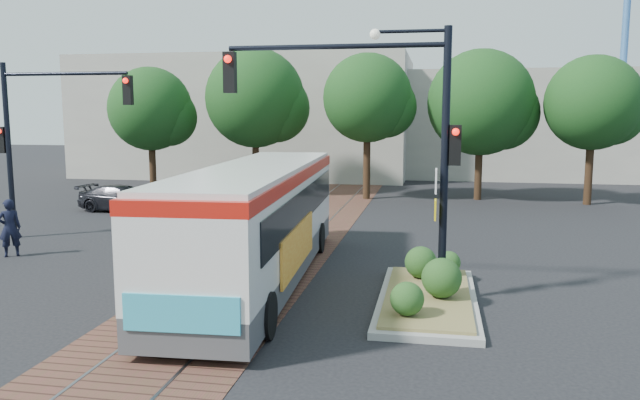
# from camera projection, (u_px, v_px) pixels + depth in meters

# --- Properties ---
(ground) EXTENTS (120.00, 120.00, 0.00)m
(ground) POSITION_uv_depth(u_px,v_px,m) (240.00, 281.00, 16.14)
(ground) COLOR black
(ground) RESTS_ON ground
(trackbed) EXTENTS (3.60, 40.00, 0.02)m
(trackbed) POSITION_uv_depth(u_px,v_px,m) (279.00, 248.00, 20.03)
(trackbed) COLOR brown
(trackbed) RESTS_ON ground
(tree_row) EXTENTS (26.40, 5.60, 7.67)m
(tree_row) POSITION_uv_depth(u_px,v_px,m) (363.00, 102.00, 31.22)
(tree_row) COLOR #382314
(tree_row) RESTS_ON ground
(warehouses) EXTENTS (40.00, 13.00, 8.00)m
(warehouses) POSITION_uv_depth(u_px,v_px,m) (358.00, 120.00, 43.68)
(warehouses) COLOR #ADA899
(warehouses) RESTS_ON ground
(crane) EXTENTS (8.00, 0.50, 18.00)m
(crane) POSITION_uv_depth(u_px,v_px,m) (626.00, 20.00, 44.44)
(crane) COLOR #3F72B2
(crane) RESTS_ON ground
(city_bus) EXTENTS (2.95, 11.33, 3.00)m
(city_bus) POSITION_uv_depth(u_px,v_px,m) (258.00, 217.00, 15.94)
(city_bus) COLOR #454547
(city_bus) RESTS_ON ground
(traffic_island) EXTENTS (2.20, 5.20, 1.13)m
(traffic_island) POSITION_uv_depth(u_px,v_px,m) (429.00, 288.00, 14.35)
(traffic_island) COLOR gray
(traffic_island) RESTS_ON ground
(signal_pole_main) EXTENTS (5.49, 0.46, 6.00)m
(signal_pole_main) POSITION_uv_depth(u_px,v_px,m) (390.00, 121.00, 14.07)
(signal_pole_main) COLOR black
(signal_pole_main) RESTS_ON ground
(signal_pole_left) EXTENTS (4.99, 0.34, 6.00)m
(signal_pole_left) POSITION_uv_depth(u_px,v_px,m) (37.00, 126.00, 21.01)
(signal_pole_left) COLOR black
(signal_pole_left) RESTS_ON ground
(officer) EXTENTS (0.76, 0.75, 1.76)m
(officer) POSITION_uv_depth(u_px,v_px,m) (10.00, 228.00, 18.81)
(officer) COLOR black
(officer) RESTS_ON ground
(parked_car) EXTENTS (4.14, 2.07, 1.15)m
(parked_car) POSITION_uv_depth(u_px,v_px,m) (122.00, 198.00, 27.43)
(parked_car) COLOR black
(parked_car) RESTS_ON ground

